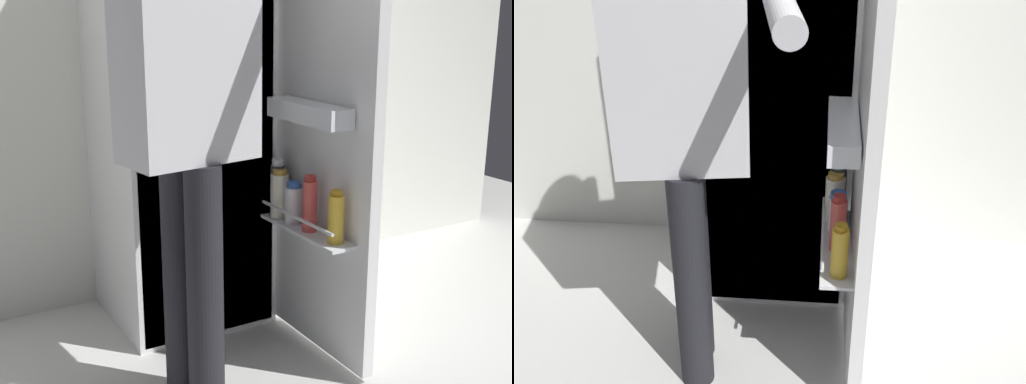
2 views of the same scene
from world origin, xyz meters
TOP-DOWN VIEW (x-y plane):
  - ground_plane at (0.00, 0.00)m, footprint 6.27×6.27m
  - refrigerator at (0.02, 0.49)m, footprint 0.66×1.19m
  - person at (-0.24, -0.13)m, footprint 0.62×0.69m

SIDE VIEW (x-z plane):
  - ground_plane at x=0.00m, z-range 0.00..0.00m
  - refrigerator at x=0.02m, z-range 0.00..1.80m
  - person at x=-0.24m, z-range 0.17..1.88m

